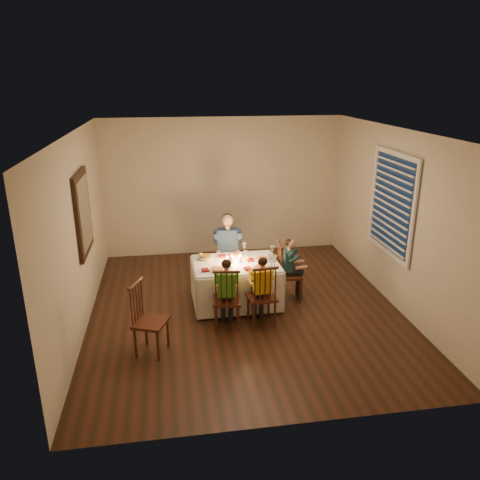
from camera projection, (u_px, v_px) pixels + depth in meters
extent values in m
plane|color=black|center=(245.00, 309.00, 6.98)|extent=(5.00, 5.00, 0.00)
cube|color=beige|center=(79.00, 234.00, 6.22)|extent=(0.02, 5.00, 2.60)
cube|color=beige|center=(396.00, 219.00, 6.88)|extent=(0.02, 5.00, 2.60)
cube|color=beige|center=(223.00, 187.00, 8.88)|extent=(4.50, 0.02, 2.60)
plane|color=white|center=(246.00, 131.00, 6.12)|extent=(5.00, 5.00, 0.00)
cube|color=white|center=(236.00, 264.00, 6.94)|extent=(1.27, 0.92, 0.04)
cube|color=white|center=(231.00, 272.00, 7.47)|extent=(1.29, 0.05, 0.61)
cube|color=white|center=(241.00, 296.00, 6.62)|extent=(1.29, 0.05, 0.61)
cube|color=white|center=(277.00, 280.00, 7.15)|extent=(0.04, 0.93, 0.61)
cube|color=white|center=(194.00, 286.00, 6.93)|extent=(0.04, 0.93, 0.61)
cylinder|color=white|center=(234.00, 255.00, 7.19)|extent=(0.27, 0.27, 0.02)
cylinder|color=white|center=(218.00, 270.00, 6.66)|extent=(0.27, 0.27, 0.02)
cylinder|color=white|center=(260.00, 268.00, 6.71)|extent=(0.27, 0.27, 0.02)
cylinder|color=white|center=(262.00, 259.00, 7.03)|extent=(0.27, 0.27, 0.02)
cylinder|color=white|center=(232.00, 260.00, 6.91)|extent=(0.06, 0.06, 0.10)
cylinder|color=white|center=(240.00, 259.00, 6.93)|extent=(0.06, 0.06, 0.10)
sphere|color=yellow|center=(201.00, 256.00, 7.08)|extent=(0.09, 0.09, 0.09)
sphere|color=orange|center=(248.00, 258.00, 6.99)|extent=(0.08, 0.08, 0.08)
imported|color=white|center=(205.00, 258.00, 7.05)|extent=(0.25, 0.25, 0.05)
cube|color=black|center=(83.00, 213.00, 6.44)|extent=(0.05, 0.95, 1.15)
cube|color=white|center=(85.00, 213.00, 6.44)|extent=(0.01, 0.78, 0.98)
cube|color=#0D1D37|center=(393.00, 204.00, 6.91)|extent=(0.01, 1.20, 1.40)
cube|color=white|center=(392.00, 204.00, 6.91)|extent=(0.03, 1.34, 1.54)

